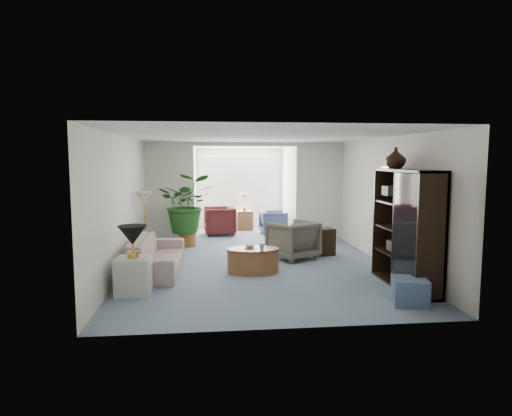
{
  "coord_description": "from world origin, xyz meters",
  "views": [
    {
      "loc": [
        -0.96,
        -8.2,
        2.07
      ],
      "look_at": [
        0.0,
        0.6,
        1.1
      ],
      "focal_mm": 31.24,
      "sensor_mm": 36.0,
      "label": 1
    }
  ],
  "objects": [
    {
      "name": "table_lamp",
      "position": [
        -2.11,
        -1.33,
        0.92
      ],
      "size": [
        0.44,
        0.44,
        0.3
      ],
      "primitive_type": "cone",
      "color": "black",
      "rests_on": "end_table"
    },
    {
      "name": "back_pier_right",
      "position": [
        1.9,
        3.0,
        1.25
      ],
      "size": [
        1.2,
        0.12,
        2.5
      ],
      "primitive_type": "cube",
      "color": "white",
      "rests_on": "ground"
    },
    {
      "name": "sunroom_chair_blue",
      "position": [
        0.85,
        3.96,
        0.32
      ],
      "size": [
        0.74,
        0.73,
        0.64
      ],
      "primitive_type": "imported",
      "rotation": [
        0.0,
        0.0,
        1.63
      ],
      "color": "#4B5C81",
      "rests_on": "ground"
    },
    {
      "name": "sofa",
      "position": [
        -1.91,
        0.02,
        0.32
      ],
      "size": [
        0.9,
        2.19,
        0.63
      ],
      "primitive_type": "imported",
      "rotation": [
        0.0,
        0.0,
        1.54
      ],
      "color": "beige",
      "rests_on": "ground"
    },
    {
      "name": "floor_lamp",
      "position": [
        -2.29,
        1.29,
        1.25
      ],
      "size": [
        0.36,
        0.36,
        0.28
      ],
      "primitive_type": "cone",
      "color": "beige",
      "rests_on": "ground"
    },
    {
      "name": "coffee_cup",
      "position": [
        0.0,
        -0.34,
        0.5
      ],
      "size": [
        0.11,
        0.11,
        0.1
      ],
      "primitive_type": "imported",
      "rotation": [
        0.0,
        0.0,
        0.02
      ],
      "color": "#B6B09F",
      "rests_on": "coffee_table"
    },
    {
      "name": "back_header",
      "position": [
        0.0,
        3.0,
        2.45
      ],
      "size": [
        2.6,
        0.12,
        0.1
      ],
      "primitive_type": "cube",
      "color": "white",
      "rests_on": "back_pier_left"
    },
    {
      "name": "floor",
      "position": [
        0.0,
        0.0,
        0.0
      ],
      "size": [
        6.0,
        6.0,
        0.0
      ],
      "primitive_type": "plane",
      "color": "gray",
      "rests_on": "ground"
    },
    {
      "name": "sunroom_chair_maroon",
      "position": [
        -0.65,
        3.96,
        0.39
      ],
      "size": [
        0.9,
        0.88,
        0.78
      ],
      "primitive_type": "imported",
      "rotation": [
        0.0,
        0.0,
        -1.51
      ],
      "color": "maroon",
      "rests_on": "ground"
    },
    {
      "name": "back_pier_left",
      "position": [
        -1.9,
        3.0,
        1.25
      ],
      "size": [
        1.2,
        0.12,
        2.5
      ],
      "primitive_type": "cube",
      "color": "white",
      "rests_on": "ground"
    },
    {
      "name": "shelf_clutter",
      "position": [
        2.18,
        -1.49,
        1.09
      ],
      "size": [
        0.3,
        1.21,
        1.06
      ],
      "color": "#2A2420",
      "rests_on": "entertainment_cabinet"
    },
    {
      "name": "framed_picture",
      "position": [
        2.46,
        -0.1,
        1.7
      ],
      "size": [
        0.04,
        0.5,
        0.4
      ],
      "primitive_type": "cube",
      "color": "#BAB094"
    },
    {
      "name": "coffee_bowl",
      "position": [
        -0.2,
        -0.14,
        0.48
      ],
      "size": [
        0.21,
        0.21,
        0.05
      ],
      "primitive_type": "imported",
      "rotation": [
        0.0,
        0.0,
        0.02
      ],
      "color": "white",
      "rests_on": "coffee_table"
    },
    {
      "name": "sunroom_floor",
      "position": [
        0.0,
        4.1,
        0.0
      ],
      "size": [
        2.6,
        2.6,
        0.0
      ],
      "primitive_type": "plane",
      "color": "gray",
      "rests_on": "ground"
    },
    {
      "name": "plant_pot",
      "position": [
        -1.45,
        2.43,
        0.16
      ],
      "size": [
        0.4,
        0.4,
        0.32
      ],
      "primitive_type": "cylinder",
      "color": "#9F602E",
      "rests_on": "ground"
    },
    {
      "name": "ottoman",
      "position": [
        1.9,
        -2.28,
        0.19
      ],
      "size": [
        0.58,
        0.58,
        0.38
      ],
      "primitive_type": "cube",
      "rotation": [
        0.0,
        0.0,
        -0.27
      ],
      "color": "#4B5C81",
      "rests_on": "ground"
    },
    {
      "name": "wingback_chair",
      "position": [
        0.8,
        0.82,
        0.4
      ],
      "size": [
        1.17,
        1.18,
        0.79
      ],
      "primitive_type": "imported",
      "rotation": [
        0.0,
        0.0,
        3.67
      ],
      "color": "#696153",
      "rests_on": "ground"
    },
    {
      "name": "end_table",
      "position": [
        -2.11,
        -1.33,
        0.28
      ],
      "size": [
        0.53,
        0.53,
        0.57
      ],
      "primitive_type": "cube",
      "rotation": [
        0.0,
        0.0,
        -0.03
      ],
      "color": "beige",
      "rests_on": "ground"
    },
    {
      "name": "cabinet_urn",
      "position": [
        2.23,
        -0.89,
        2.09
      ],
      "size": [
        0.35,
        0.35,
        0.36
      ],
      "primitive_type": "imported",
      "color": "black",
      "rests_on": "entertainment_cabinet"
    },
    {
      "name": "window_blinds",
      "position": [
        0.0,
        5.15,
        1.4
      ],
      "size": [
        2.2,
        0.02,
        1.5
      ],
      "primitive_type": "cube",
      "color": "white"
    },
    {
      "name": "coffee_table",
      "position": [
        -0.15,
        -0.24,
        0.23
      ],
      "size": [
        0.97,
        0.97,
        0.45
      ],
      "primitive_type": "cylinder",
      "rotation": [
        0.0,
        0.0,
        0.02
      ],
      "color": "brown",
      "rests_on": "ground"
    },
    {
      "name": "entertainment_cabinet",
      "position": [
        2.23,
        -1.39,
        0.96
      ],
      "size": [
        0.46,
        1.72,
        1.91
      ],
      "primitive_type": "cube",
      "color": "black",
      "rests_on": "ground"
    },
    {
      "name": "side_table_dark",
      "position": [
        1.5,
        1.12,
        0.29
      ],
      "size": [
        0.55,
        0.47,
        0.58
      ],
      "primitive_type": "cube",
      "rotation": [
        0.0,
        0.0,
        0.18
      ],
      "color": "black",
      "rests_on": "ground"
    },
    {
      "name": "window_pane",
      "position": [
        0.0,
        5.18,
        1.4
      ],
      "size": [
        2.2,
        0.02,
        1.5
      ],
      "primitive_type": "cube",
      "color": "white"
    },
    {
      "name": "house_plant",
      "position": [
        -1.45,
        2.43,
        1.03
      ],
      "size": [
        1.27,
        1.1,
        1.41
      ],
      "primitive_type": "imported",
      "color": "#21541D",
      "rests_on": "plant_pot"
    },
    {
      "name": "sunroom_table",
      "position": [
        0.1,
        4.71,
        0.28
      ],
      "size": [
        0.48,
        0.39,
        0.57
      ],
      "primitive_type": "cube",
      "rotation": [
        0.0,
        0.0,
        0.06
      ],
      "color": "brown",
      "rests_on": "ground"
    }
  ]
}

